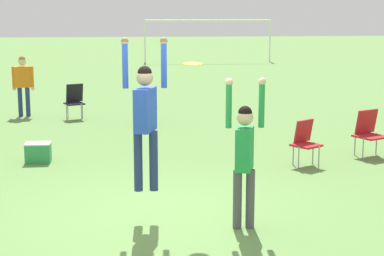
{
  "coord_description": "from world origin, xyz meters",
  "views": [
    {
      "loc": [
        -0.39,
        -8.82,
        2.94
      ],
      "look_at": [
        0.5,
        -0.08,
        1.3
      ],
      "focal_mm": 60.0,
      "sensor_mm": 36.0,
      "label": 1
    }
  ],
  "objects_px": {
    "camping_chair_2": "(369,130)",
    "person_spectator_far": "(23,80)",
    "camping_chair_3": "(74,99)",
    "camping_chair_0": "(305,139)",
    "cooler_box": "(38,153)",
    "person_jumping": "(145,111)",
    "person_defending": "(245,150)",
    "frisbee": "(193,64)",
    "camping_chair_4": "(146,105)"
  },
  "relations": [
    {
      "from": "frisbee",
      "to": "person_spectator_far",
      "type": "distance_m",
      "value": 10.09
    },
    {
      "from": "camping_chair_2",
      "to": "frisbee",
      "type": "bearing_deg",
      "value": 16.44
    },
    {
      "from": "camping_chair_2",
      "to": "cooler_box",
      "type": "height_order",
      "value": "camping_chair_2"
    },
    {
      "from": "person_jumping",
      "to": "camping_chair_0",
      "type": "relative_size",
      "value": 2.44
    },
    {
      "from": "camping_chair_3",
      "to": "camping_chair_4",
      "type": "bearing_deg",
      "value": 128.08
    },
    {
      "from": "camping_chair_3",
      "to": "camping_chair_4",
      "type": "relative_size",
      "value": 1.14
    },
    {
      "from": "person_jumping",
      "to": "cooler_box",
      "type": "height_order",
      "value": "person_jumping"
    },
    {
      "from": "person_jumping",
      "to": "cooler_box",
      "type": "xyz_separation_m",
      "value": [
        -1.98,
        3.7,
        -1.37
      ]
    },
    {
      "from": "camping_chair_3",
      "to": "person_spectator_far",
      "type": "xyz_separation_m",
      "value": [
        -1.43,
        0.59,
        0.45
      ]
    },
    {
      "from": "camping_chair_0",
      "to": "cooler_box",
      "type": "height_order",
      "value": "camping_chair_0"
    },
    {
      "from": "cooler_box",
      "to": "person_spectator_far",
      "type": "bearing_deg",
      "value": 101.18
    },
    {
      "from": "camping_chair_2",
      "to": "camping_chair_3",
      "type": "distance_m",
      "value": 8.06
    },
    {
      "from": "cooler_box",
      "to": "person_jumping",
      "type": "bearing_deg",
      "value": -61.89
    },
    {
      "from": "camping_chair_3",
      "to": "person_spectator_far",
      "type": "bearing_deg",
      "value": -46.51
    },
    {
      "from": "camping_chair_2",
      "to": "camping_chair_4",
      "type": "bearing_deg",
      "value": -69.51
    },
    {
      "from": "person_defending",
      "to": "camping_chair_4",
      "type": "xyz_separation_m",
      "value": [
        -1.06,
        8.11,
        -0.58
      ]
    },
    {
      "from": "camping_chair_3",
      "to": "person_spectator_far",
      "type": "distance_m",
      "value": 1.61
    },
    {
      "from": "person_spectator_far",
      "to": "person_defending",
      "type": "bearing_deg",
      "value": -87.17
    },
    {
      "from": "person_defending",
      "to": "camping_chair_2",
      "type": "xyz_separation_m",
      "value": [
        3.28,
        4.01,
        -0.55
      ]
    },
    {
      "from": "camping_chair_0",
      "to": "camping_chair_4",
      "type": "height_order",
      "value": "camping_chair_0"
    },
    {
      "from": "cooler_box",
      "to": "camping_chair_2",
      "type": "bearing_deg",
      "value": -1.1
    },
    {
      "from": "camping_chair_4",
      "to": "camping_chair_0",
      "type": "bearing_deg",
      "value": 141.91
    },
    {
      "from": "person_jumping",
      "to": "person_defending",
      "type": "bearing_deg",
      "value": -90.0
    },
    {
      "from": "frisbee",
      "to": "camping_chair_4",
      "type": "xyz_separation_m",
      "value": [
        -0.41,
        7.71,
        -1.7
      ]
    },
    {
      "from": "camping_chair_0",
      "to": "camping_chair_3",
      "type": "relative_size",
      "value": 0.92
    },
    {
      "from": "person_jumping",
      "to": "person_spectator_far",
      "type": "distance_m",
      "value": 9.78
    },
    {
      "from": "person_defending",
      "to": "person_spectator_far",
      "type": "height_order",
      "value": "person_defending"
    },
    {
      "from": "person_spectator_far",
      "to": "camping_chair_4",
      "type": "bearing_deg",
      "value": -47.03
    },
    {
      "from": "person_jumping",
      "to": "camping_chair_4",
      "type": "relative_size",
      "value": 2.56
    },
    {
      "from": "frisbee",
      "to": "person_spectator_far",
      "type": "bearing_deg",
      "value": 111.85
    },
    {
      "from": "person_jumping",
      "to": "person_spectator_far",
      "type": "bearing_deg",
      "value": 36.97
    },
    {
      "from": "frisbee",
      "to": "cooler_box",
      "type": "xyz_separation_m",
      "value": [
        -2.63,
        3.74,
        -2.01
      ]
    },
    {
      "from": "camping_chair_2",
      "to": "camping_chair_3",
      "type": "height_order",
      "value": "camping_chair_3"
    },
    {
      "from": "camping_chair_3",
      "to": "camping_chair_0",
      "type": "bearing_deg",
      "value": 105.35
    },
    {
      "from": "person_spectator_far",
      "to": "camping_chair_2",
      "type": "bearing_deg",
      "value": -58.06
    },
    {
      "from": "person_defending",
      "to": "cooler_box",
      "type": "distance_m",
      "value": 5.35
    },
    {
      "from": "person_defending",
      "to": "camping_chair_0",
      "type": "relative_size",
      "value": 2.36
    },
    {
      "from": "camping_chair_0",
      "to": "cooler_box",
      "type": "relative_size",
      "value": 1.79
    },
    {
      "from": "frisbee",
      "to": "camping_chair_4",
      "type": "distance_m",
      "value": 7.91
    },
    {
      "from": "person_jumping",
      "to": "camping_chair_4",
      "type": "distance_m",
      "value": 7.75
    },
    {
      "from": "camping_chair_0",
      "to": "camping_chair_2",
      "type": "height_order",
      "value": "camping_chair_2"
    },
    {
      "from": "camping_chair_2",
      "to": "person_spectator_far",
      "type": "relative_size",
      "value": 0.56
    },
    {
      "from": "frisbee",
      "to": "camping_chair_0",
      "type": "distance_m",
      "value": 4.18
    },
    {
      "from": "camping_chair_2",
      "to": "camping_chair_3",
      "type": "bearing_deg",
      "value": -65.41
    },
    {
      "from": "camping_chair_4",
      "to": "cooler_box",
      "type": "bearing_deg",
      "value": 81.85
    },
    {
      "from": "camping_chair_4",
      "to": "person_defending",
      "type": "bearing_deg",
      "value": 118.49
    },
    {
      "from": "camping_chair_2",
      "to": "person_spectator_far",
      "type": "xyz_separation_m",
      "value": [
        -7.66,
        5.69,
        0.47
      ]
    },
    {
      "from": "person_spectator_far",
      "to": "cooler_box",
      "type": "height_order",
      "value": "person_spectator_far"
    },
    {
      "from": "frisbee",
      "to": "camping_chair_4",
      "type": "bearing_deg",
      "value": 93.01
    },
    {
      "from": "camping_chair_3",
      "to": "cooler_box",
      "type": "xyz_separation_m",
      "value": [
        -0.33,
        -4.98,
        -0.36
      ]
    }
  ]
}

